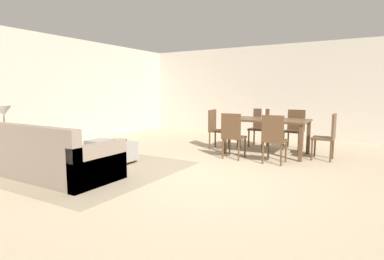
{
  "coord_description": "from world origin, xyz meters",
  "views": [
    {
      "loc": [
        2.29,
        -4.19,
        1.36
      ],
      "look_at": [
        -0.81,
        1.09,
        0.58
      ],
      "focal_mm": 28.71,
      "sensor_mm": 36.0,
      "label": 1
    }
  ],
  "objects_px": {
    "side_table": "(6,142)",
    "dining_chair_far_left": "(260,125)",
    "dining_chair_near_left": "(233,133)",
    "dining_chair_head_east": "(328,134)",
    "book_on_ottoman": "(118,140)",
    "vase_centerpiece": "(263,114)",
    "table_lamp": "(3,112)",
    "couch": "(55,160)",
    "dining_chair_head_west": "(216,127)",
    "dining_chair_far_right": "(295,127)",
    "dining_chair_near_right": "(274,136)",
    "dining_table": "(267,123)",
    "ottoman_table": "(111,150)"
  },
  "relations": [
    {
      "from": "couch",
      "to": "ottoman_table",
      "type": "height_order",
      "value": "couch"
    },
    {
      "from": "ottoman_table",
      "to": "dining_chair_far_left",
      "type": "distance_m",
      "value": 3.66
    },
    {
      "from": "dining_chair_far_left",
      "to": "dining_chair_head_west",
      "type": "distance_m",
      "value": 1.16
    },
    {
      "from": "couch",
      "to": "dining_chair_near_left",
      "type": "relative_size",
      "value": 2.15
    },
    {
      "from": "table_lamp",
      "to": "dining_chair_near_right",
      "type": "distance_m",
      "value": 4.83
    },
    {
      "from": "side_table",
      "to": "dining_chair_far_left",
      "type": "bearing_deg",
      "value": 54.05
    },
    {
      "from": "dining_chair_head_east",
      "to": "side_table",
      "type": "bearing_deg",
      "value": -143.87
    },
    {
      "from": "ottoman_table",
      "to": "dining_chair_far_right",
      "type": "distance_m",
      "value": 4.18
    },
    {
      "from": "table_lamp",
      "to": "dining_chair_far_left",
      "type": "xyz_separation_m",
      "value": [
        3.17,
        4.37,
        -0.47
      ]
    },
    {
      "from": "dining_table",
      "to": "book_on_ottoman",
      "type": "relative_size",
      "value": 6.58
    },
    {
      "from": "ottoman_table",
      "to": "dining_chair_near_right",
      "type": "height_order",
      "value": "dining_chair_near_right"
    },
    {
      "from": "dining_chair_near_left",
      "to": "dining_chair_far_left",
      "type": "distance_m",
      "value": 1.69
    },
    {
      "from": "dining_chair_near_left",
      "to": "vase_centerpiece",
      "type": "relative_size",
      "value": 4.35
    },
    {
      "from": "ottoman_table",
      "to": "table_lamp",
      "type": "bearing_deg",
      "value": -135.07
    },
    {
      "from": "dining_chair_near_left",
      "to": "dining_chair_head_west",
      "type": "xyz_separation_m",
      "value": [
        -0.77,
        0.83,
        0.0
      ]
    },
    {
      "from": "dining_chair_near_right",
      "to": "dining_chair_far_left",
      "type": "relative_size",
      "value": 1.0
    },
    {
      "from": "dining_chair_near_right",
      "to": "dining_chair_head_west",
      "type": "relative_size",
      "value": 1.0
    },
    {
      "from": "side_table",
      "to": "dining_chair_far_left",
      "type": "relative_size",
      "value": 0.63
    },
    {
      "from": "ottoman_table",
      "to": "vase_centerpiece",
      "type": "xyz_separation_m",
      "value": [
        2.24,
        2.3,
        0.63
      ]
    },
    {
      "from": "book_on_ottoman",
      "to": "couch",
      "type": "bearing_deg",
      "value": -95.52
    },
    {
      "from": "book_on_ottoman",
      "to": "vase_centerpiece",
      "type": "bearing_deg",
      "value": 46.92
    },
    {
      "from": "couch",
      "to": "dining_chair_near_right",
      "type": "relative_size",
      "value": 2.15
    },
    {
      "from": "ottoman_table",
      "to": "vase_centerpiece",
      "type": "height_order",
      "value": "vase_centerpiece"
    },
    {
      "from": "table_lamp",
      "to": "dining_chair_far_left",
      "type": "relative_size",
      "value": 0.57
    },
    {
      "from": "couch",
      "to": "dining_chair_far_left",
      "type": "distance_m",
      "value": 4.73
    },
    {
      "from": "dining_chair_near_left",
      "to": "side_table",
      "type": "bearing_deg",
      "value": -139.8
    },
    {
      "from": "dining_table",
      "to": "dining_chair_far_right",
      "type": "distance_m",
      "value": 0.97
    },
    {
      "from": "dining_chair_near_left",
      "to": "dining_chair_head_east",
      "type": "relative_size",
      "value": 1.0
    },
    {
      "from": "dining_chair_near_right",
      "to": "dining_chair_head_east",
      "type": "xyz_separation_m",
      "value": [
        0.83,
        0.85,
        0.0
      ]
    },
    {
      "from": "table_lamp",
      "to": "book_on_ottoman",
      "type": "bearing_deg",
      "value": 43.07
    },
    {
      "from": "dining_chair_near_left",
      "to": "book_on_ottoman",
      "type": "height_order",
      "value": "dining_chair_near_left"
    },
    {
      "from": "dining_chair_head_west",
      "to": "vase_centerpiece",
      "type": "distance_m",
      "value": 1.16
    },
    {
      "from": "dining_chair_near_right",
      "to": "table_lamp",
      "type": "bearing_deg",
      "value": -146.26
    },
    {
      "from": "ottoman_table",
      "to": "dining_table",
      "type": "relative_size",
      "value": 0.57
    },
    {
      "from": "dining_table",
      "to": "dining_chair_far_left",
      "type": "height_order",
      "value": "dining_chair_far_left"
    },
    {
      "from": "ottoman_table",
      "to": "side_table",
      "type": "height_order",
      "value": "side_table"
    },
    {
      "from": "couch",
      "to": "ottoman_table",
      "type": "relative_size",
      "value": 2.01
    },
    {
      "from": "dining_chair_far_left",
      "to": "dining_chair_far_right",
      "type": "bearing_deg",
      "value": 2.28
    },
    {
      "from": "side_table",
      "to": "dining_chair_head_west",
      "type": "bearing_deg",
      "value": 55.69
    },
    {
      "from": "dining_chair_far_right",
      "to": "book_on_ottoman",
      "type": "xyz_separation_m",
      "value": [
        -2.59,
        -3.09,
        -0.1
      ]
    },
    {
      "from": "ottoman_table",
      "to": "dining_chair_near_right",
      "type": "bearing_deg",
      "value": 27.27
    },
    {
      "from": "dining_table",
      "to": "vase_centerpiece",
      "type": "bearing_deg",
      "value": 166.89
    },
    {
      "from": "book_on_ottoman",
      "to": "side_table",
      "type": "bearing_deg",
      "value": -136.93
    },
    {
      "from": "dining_chair_near_right",
      "to": "dining_chair_head_east",
      "type": "distance_m",
      "value": 1.18
    },
    {
      "from": "dining_chair_far_right",
      "to": "vase_centerpiece",
      "type": "distance_m",
      "value": 1.04
    },
    {
      "from": "side_table",
      "to": "vase_centerpiece",
      "type": "height_order",
      "value": "vase_centerpiece"
    },
    {
      "from": "couch",
      "to": "dining_chair_far_left",
      "type": "bearing_deg",
      "value": 66.48
    },
    {
      "from": "side_table",
      "to": "table_lamp",
      "type": "distance_m",
      "value": 0.53
    },
    {
      "from": "side_table",
      "to": "dining_table",
      "type": "bearing_deg",
      "value": 44.54
    },
    {
      "from": "dining_table",
      "to": "dining_chair_head_west",
      "type": "relative_size",
      "value": 1.86
    }
  ]
}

